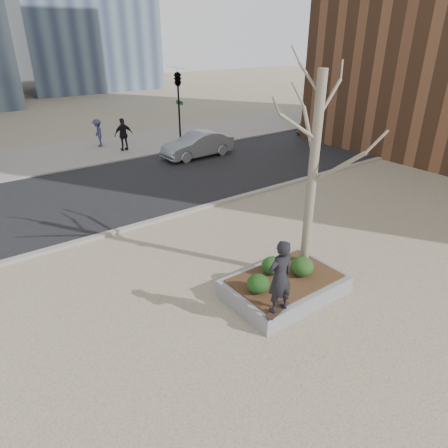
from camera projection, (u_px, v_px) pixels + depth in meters
ground at (255, 307)px, 9.97m from camera, size 120.00×120.00×0.00m
street at (105, 192)px, 17.24m from camera, size 60.00×8.00×0.02m
far_sidewalk at (59, 156)px, 22.34m from camera, size 60.00×6.00×0.02m
planter at (285, 286)px, 10.41m from camera, size 3.00×2.00×0.45m
planter_mulch at (285, 278)px, 10.30m from camera, size 2.70×1.70×0.04m
sycamore_tree at (316, 143)px, 9.62m from camera, size 2.80×2.80×6.60m
shrub_left at (258, 284)px, 9.64m from camera, size 0.54×0.54×0.46m
shrub_middle at (272, 266)px, 10.40m from camera, size 0.54×0.54×0.46m
shrub_right at (302, 266)px, 10.31m from camera, size 0.60×0.60×0.51m
skateboard at (278, 311)px, 9.07m from camera, size 0.80×0.41×0.08m
skateboarder at (280, 277)px, 8.67m from camera, size 0.66×0.45×1.76m
car_silver at (198, 145)px, 21.85m from camera, size 4.08×1.51×1.33m
car_third at (328, 121)px, 27.44m from camera, size 5.06×2.36×1.43m
pedestrian_b at (98, 133)px, 23.80m from camera, size 0.78×1.14×1.63m
pedestrian_c at (124, 134)px, 22.94m from camera, size 1.09×0.46×1.85m
traffic_light_far at (179, 109)px, 23.09m from camera, size 0.60×2.48×4.50m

